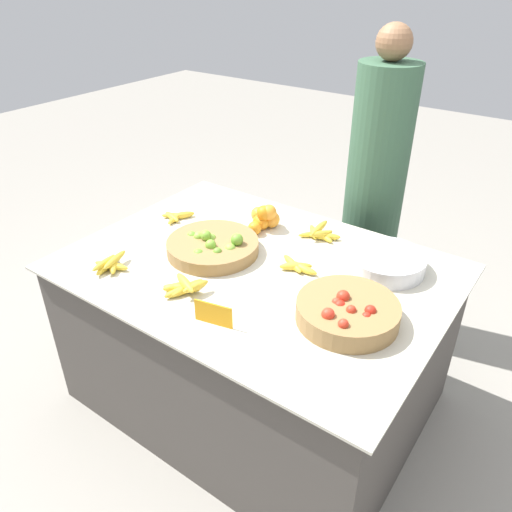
{
  "coord_description": "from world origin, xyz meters",
  "views": [
    {
      "loc": [
        1.06,
        -1.47,
        1.91
      ],
      "look_at": [
        0.0,
        0.0,
        0.82
      ],
      "focal_mm": 35.0,
      "sensor_mm": 36.0,
      "label": 1
    }
  ],
  "objects_px": {
    "tomato_basket": "(348,311)",
    "vendor_person": "(373,202)",
    "metal_bowl": "(386,262)",
    "price_sign": "(213,314)",
    "lime_bowl": "(213,246)"
  },
  "relations": [
    {
      "from": "tomato_basket",
      "to": "vendor_person",
      "type": "distance_m",
      "value": 1.05
    },
    {
      "from": "vendor_person",
      "to": "metal_bowl",
      "type": "bearing_deg",
      "value": -61.29
    },
    {
      "from": "price_sign",
      "to": "tomato_basket",
      "type": "bearing_deg",
      "value": 25.49
    },
    {
      "from": "tomato_basket",
      "to": "vendor_person",
      "type": "xyz_separation_m",
      "value": [
        -0.35,
        1.0,
        -0.04
      ]
    },
    {
      "from": "tomato_basket",
      "to": "price_sign",
      "type": "xyz_separation_m",
      "value": [
        -0.38,
        -0.3,
        0.0
      ]
    },
    {
      "from": "tomato_basket",
      "to": "price_sign",
      "type": "height_order",
      "value": "tomato_basket"
    },
    {
      "from": "lime_bowl",
      "to": "tomato_basket",
      "type": "distance_m",
      "value": 0.71
    },
    {
      "from": "metal_bowl",
      "to": "vendor_person",
      "type": "height_order",
      "value": "vendor_person"
    },
    {
      "from": "lime_bowl",
      "to": "vendor_person",
      "type": "bearing_deg",
      "value": 68.22
    },
    {
      "from": "lime_bowl",
      "to": "price_sign",
      "type": "distance_m",
      "value": 0.51
    },
    {
      "from": "tomato_basket",
      "to": "metal_bowl",
      "type": "distance_m",
      "value": 0.41
    },
    {
      "from": "metal_bowl",
      "to": "lime_bowl",
      "type": "bearing_deg",
      "value": -155.04
    },
    {
      "from": "tomato_basket",
      "to": "price_sign",
      "type": "relative_size",
      "value": 2.56
    },
    {
      "from": "price_sign",
      "to": "vendor_person",
      "type": "height_order",
      "value": "vendor_person"
    },
    {
      "from": "metal_bowl",
      "to": "vendor_person",
      "type": "xyz_separation_m",
      "value": [
        -0.32,
        0.59,
        -0.03
      ]
    }
  ]
}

